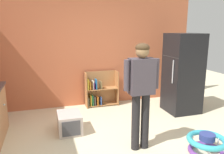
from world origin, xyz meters
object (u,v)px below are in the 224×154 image
(pet_carrier, at_px, (69,123))
(baby_walker, at_px, (207,144))
(refrigerator, at_px, (183,73))
(bookshelf, at_px, (99,91))
(standing_person, at_px, (141,87))

(pet_carrier, bearing_deg, baby_walker, -35.25)
(refrigerator, relative_size, pet_carrier, 3.22)
(bookshelf, distance_m, baby_walker, 2.84)
(refrigerator, relative_size, bookshelf, 2.09)
(bookshelf, relative_size, standing_person, 0.51)
(refrigerator, bearing_deg, standing_person, -141.64)
(refrigerator, xyz_separation_m, baby_walker, (-0.67, -1.70, -0.73))
(refrigerator, height_order, baby_walker, refrigerator)
(pet_carrier, bearing_deg, refrigerator, 7.48)
(bookshelf, xyz_separation_m, standing_person, (0.13, -2.19, 0.64))
(bookshelf, xyz_separation_m, pet_carrier, (-0.88, -1.27, -0.19))
(baby_walker, distance_m, pet_carrier, 2.36)
(bookshelf, bearing_deg, standing_person, -86.57)
(standing_person, height_order, pet_carrier, standing_person)
(standing_person, height_order, baby_walker, standing_person)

